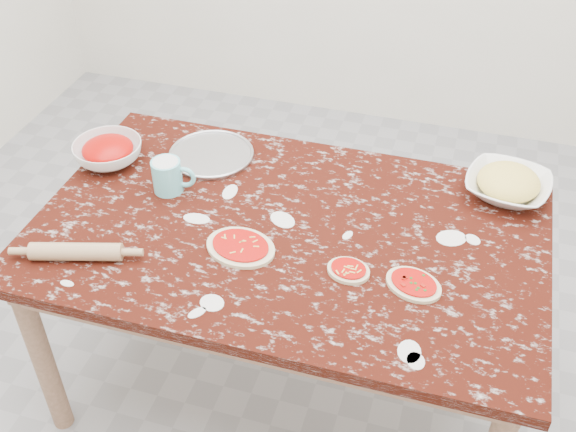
# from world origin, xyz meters

# --- Properties ---
(ground) EXTENTS (4.00, 4.00, 0.00)m
(ground) POSITION_xyz_m (0.00, 0.00, 0.00)
(ground) COLOR gray
(worktable) EXTENTS (1.60, 1.00, 0.75)m
(worktable) POSITION_xyz_m (0.00, 0.00, 0.67)
(worktable) COLOR black
(worktable) RESTS_ON ground
(pizza_tray) EXTENTS (0.34, 0.34, 0.01)m
(pizza_tray) POSITION_xyz_m (-0.38, 0.31, 0.76)
(pizza_tray) COLOR #B2B2B7
(pizza_tray) RESTS_ON worktable
(sauce_bowl) EXTENTS (0.30, 0.30, 0.08)m
(sauce_bowl) POSITION_xyz_m (-0.71, 0.17, 0.79)
(sauce_bowl) COLOR white
(sauce_bowl) RESTS_ON worktable
(cheese_bowl) EXTENTS (0.32, 0.32, 0.07)m
(cheese_bowl) POSITION_xyz_m (0.65, 0.38, 0.78)
(cheese_bowl) COLOR white
(cheese_bowl) RESTS_ON worktable
(flour_mug) EXTENTS (0.15, 0.10, 0.11)m
(flour_mug) POSITION_xyz_m (-0.44, 0.08, 0.81)
(flour_mug) COLOR #6DD1DA
(flour_mug) RESTS_ON worktable
(pizza_left) EXTENTS (0.25, 0.21, 0.02)m
(pizza_left) POSITION_xyz_m (-0.11, -0.13, 0.76)
(pizza_left) COLOR beige
(pizza_left) RESTS_ON worktable
(pizza_mid) EXTENTS (0.15, 0.13, 0.02)m
(pizza_mid) POSITION_xyz_m (0.23, -0.14, 0.76)
(pizza_mid) COLOR beige
(pizza_mid) RESTS_ON worktable
(pizza_right) EXTENTS (0.20, 0.18, 0.02)m
(pizza_right) POSITION_xyz_m (0.42, -0.14, 0.76)
(pizza_right) COLOR beige
(pizza_right) RESTS_ON worktable
(rolling_pin) EXTENTS (0.28, 0.13, 0.05)m
(rolling_pin) POSITION_xyz_m (-0.56, -0.32, 0.78)
(rolling_pin) COLOR tan
(rolling_pin) RESTS_ON worktable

